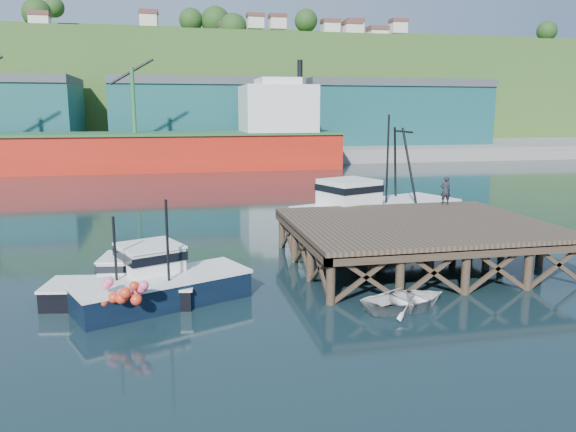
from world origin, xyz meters
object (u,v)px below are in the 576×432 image
object	(u,v)px
trawler	(375,209)
dockworker	(445,190)
boat_navy	(159,281)
boat_black	(123,285)
dinghy	(406,300)

from	to	relation	value
trawler	dockworker	world-z (taller)	trawler
dockworker	trawler	bearing A→B (deg)	-36.46
boat_navy	dockworker	xyz separation A→B (m)	(15.81, 7.27, 2.09)
boat_navy	boat_black	size ratio (longest dim) A/B	1.18
dinghy	dockworker	bearing A→B (deg)	-45.82
boat_black	dockworker	distance (m)	18.68
dinghy	dockworker	distance (m)	12.34
dinghy	dockworker	size ratio (longest dim) A/B	2.15
dinghy	dockworker	world-z (taller)	dockworker
dockworker	boat_black	bearing A→B (deg)	29.86
trawler	dockworker	size ratio (longest dim) A/B	7.03
dockworker	boat_navy	bearing A→B (deg)	32.69
boat_navy	dinghy	world-z (taller)	boat_navy
boat_black	boat_navy	bearing A→B (deg)	-4.79
boat_navy	dinghy	size ratio (longest dim) A/B	2.06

